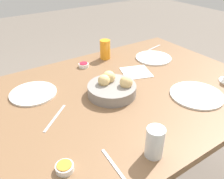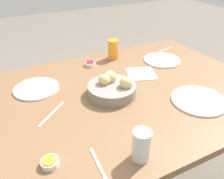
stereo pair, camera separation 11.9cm
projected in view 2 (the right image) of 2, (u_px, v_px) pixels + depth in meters
name	position (u px, v px, depth m)	size (l,w,h in m)	color
dining_table	(124.00, 104.00, 1.28)	(1.48, 1.05, 0.73)	brown
bread_basket	(112.00, 88.00, 1.19)	(0.25, 0.25, 0.11)	gray
plate_near_left	(162.00, 60.00, 1.56)	(0.24, 0.24, 0.01)	white
plate_near_right	(36.00, 89.00, 1.25)	(0.23, 0.23, 0.01)	white
plate_far_center	(199.00, 100.00, 1.15)	(0.27, 0.27, 0.01)	white
juice_glass	(113.00, 49.00, 1.57)	(0.07, 0.07, 0.13)	orange
water_tumbler	(141.00, 145.00, 0.82)	(0.07, 0.07, 0.12)	silver
jam_bowl_berry	(90.00, 64.00, 1.49)	(0.06, 0.06, 0.03)	white
jam_bowl_honey	(50.00, 162.00, 0.81)	(0.06, 0.06, 0.03)	white
fork_silver	(52.00, 114.00, 1.07)	(0.16, 0.14, 0.00)	#B7B7BC
knife_silver	(100.00, 168.00, 0.81)	(0.02, 0.20, 0.00)	#B7B7BC
spoon_coffee	(165.00, 50.00, 1.73)	(0.15, 0.04, 0.00)	#B7B7BC
napkin	(141.00, 74.00, 1.40)	(0.21, 0.21, 0.00)	white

